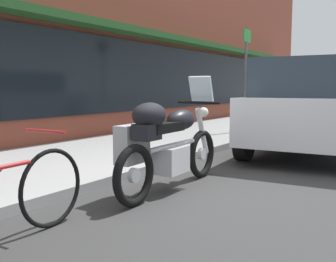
# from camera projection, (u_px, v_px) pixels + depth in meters

# --- Properties ---
(ground_plane) EXTENTS (80.00, 80.00, 0.00)m
(ground_plane) POSITION_uv_depth(u_px,v_px,m) (221.00, 193.00, 4.65)
(ground_plane) COLOR #343434
(storefront_building) EXTENTS (22.21, 0.90, 6.22)m
(storefront_building) POSITION_uv_depth(u_px,v_px,m) (190.00, 33.00, 12.70)
(storefront_building) COLOR brown
(storefront_building) RESTS_ON ground_plane
(sidewalk_curb) EXTENTS (30.00, 3.08, 0.12)m
(sidewalk_curb) POSITION_uv_depth(u_px,v_px,m) (258.00, 122.00, 13.69)
(sidewalk_curb) COLOR #959595
(sidewalk_curb) RESTS_ON ground_plane
(touring_motorcycle) EXTENTS (2.25, 0.64, 1.41)m
(touring_motorcycle) POSITION_uv_depth(u_px,v_px,m) (165.00, 142.00, 4.63)
(touring_motorcycle) COLOR black
(touring_motorcycle) RESTS_ON ground_plane
(parked_bicycle) EXTENTS (1.76, 0.48, 0.95)m
(parked_bicycle) POSITION_uv_depth(u_px,v_px,m) (1.00, 199.00, 3.02)
(parked_bicycle) COLOR black
(parked_bicycle) RESTS_ON ground_plane
(parked_minivan) EXTENTS (4.63, 2.33, 1.73)m
(parked_minivan) POSITION_uv_depth(u_px,v_px,m) (314.00, 105.00, 7.40)
(parked_minivan) COLOR silver
(parked_minivan) RESTS_ON ground_plane
(parking_sign_pole) EXTENTS (0.44, 0.07, 2.65)m
(parking_sign_pole) POSITION_uv_depth(u_px,v_px,m) (246.00, 71.00, 9.95)
(parking_sign_pole) COLOR #59595B
(parking_sign_pole) RESTS_ON sidewalk_curb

